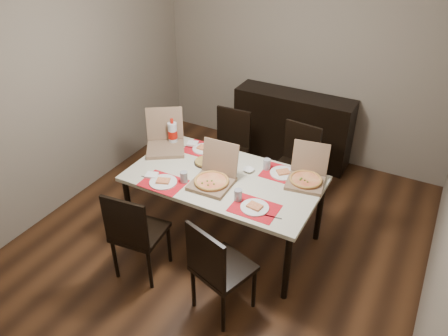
{
  "coord_description": "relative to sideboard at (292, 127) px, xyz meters",
  "views": [
    {
      "loc": [
        1.63,
        -3.08,
        3.04
      ],
      "look_at": [
        -0.01,
        -0.06,
        0.85
      ],
      "focal_mm": 35.0,
      "sensor_mm": 36.0,
      "label": 1
    }
  ],
  "objects": [
    {
      "name": "ground",
      "position": [
        0.0,
        -1.78,
        -0.46
      ],
      "size": [
        3.8,
        4.0,
        0.02
      ],
      "primitive_type": "cube",
      "color": "#442714",
      "rests_on": "ground"
    },
    {
      "name": "room_walls",
      "position": [
        0.0,
        -1.35,
        1.28
      ],
      "size": [
        3.84,
        4.02,
        2.62
      ],
      "color": "gray",
      "rests_on": "ground"
    },
    {
      "name": "sideboard",
      "position": [
        0.0,
        0.0,
        0.0
      ],
      "size": [
        1.5,
        0.4,
        0.9
      ],
      "primitive_type": "cube",
      "color": "black",
      "rests_on": "ground"
    },
    {
      "name": "dining_table",
      "position": [
        -0.01,
        -1.84,
        0.23
      ],
      "size": [
        1.8,
        1.0,
        0.75
      ],
      "color": "beige",
      "rests_on": "ground"
    },
    {
      "name": "chair_near_left",
      "position": [
        -0.45,
        -2.66,
        0.06
      ],
      "size": [
        0.47,
        0.47,
        0.93
      ],
      "color": "black",
      "rests_on": "ground"
    },
    {
      "name": "chair_near_right",
      "position": [
        0.39,
        -2.69,
        0.06
      ],
      "size": [
        0.53,
        0.53,
        0.93
      ],
      "color": "black",
      "rests_on": "ground"
    },
    {
      "name": "chair_far_left",
      "position": [
        -0.44,
        -0.92,
        0.06
      ],
      "size": [
        0.44,
        0.44,
        0.93
      ],
      "color": "black",
      "rests_on": "ground"
    },
    {
      "name": "chair_far_right",
      "position": [
        0.38,
        -0.89,
        0.06
      ],
      "size": [
        0.46,
        0.46,
        0.93
      ],
      "color": "black",
      "rests_on": "ground"
    },
    {
      "name": "setting_near_left",
      "position": [
        -0.43,
        -2.17,
        0.32
      ],
      "size": [
        0.45,
        0.3,
        0.11
      ],
      "color": "red",
      "rests_on": "dining_table"
    },
    {
      "name": "setting_near_right",
      "position": [
        0.4,
        -2.13,
        0.32
      ],
      "size": [
        0.47,
        0.3,
        0.11
      ],
      "color": "red",
      "rests_on": "dining_table"
    },
    {
      "name": "setting_far_left",
      "position": [
        -0.42,
        -1.51,
        0.32
      ],
      "size": [
        0.46,
        0.3,
        0.11
      ],
      "color": "red",
      "rests_on": "dining_table"
    },
    {
      "name": "setting_far_right",
      "position": [
        0.42,
        -1.53,
        0.32
      ],
      "size": [
        0.42,
        0.3,
        0.11
      ],
      "color": "red",
      "rests_on": "dining_table"
    },
    {
      "name": "napkin_loose",
      "position": [
        -0.04,
        -1.84,
        0.31
      ],
      "size": [
        0.16,
        0.16,
        0.02
      ],
      "primitive_type": "cube",
      "rotation": [
        0.0,
        0.0,
        0.74
      ],
      "color": "white",
      "rests_on": "dining_table"
    },
    {
      "name": "pizza_box_center",
      "position": [
        -0.04,
        -1.99,
        0.36
      ],
      "size": [
        0.37,
        0.41,
        0.36
      ],
      "color": "brown",
      "rests_on": "dining_table"
    },
    {
      "name": "pizza_box_right",
      "position": [
        0.7,
        -1.55,
        0.35
      ],
      "size": [
        0.39,
        0.42,
        0.34
      ],
      "color": "brown",
      "rests_on": "dining_table"
    },
    {
      "name": "pizza_box_left",
      "position": [
        -0.81,
        -1.65,
        0.36
      ],
      "size": [
        0.55,
        0.56,
        0.38
      ],
      "color": "brown",
      "rests_on": "dining_table"
    },
    {
      "name": "faina_plate",
      "position": [
        -0.29,
        -1.72,
        0.31
      ],
      "size": [
        0.22,
        0.22,
        0.03
      ],
      "color": "black",
      "rests_on": "dining_table"
    },
    {
      "name": "dip_bowl",
      "position": [
        0.15,
        -1.64,
        0.31
      ],
      "size": [
        0.12,
        0.12,
        0.03
      ],
      "primitive_type": "imported",
      "rotation": [
        0.0,
        0.0,
        -0.16
      ],
      "color": "white",
      "rests_on": "dining_table"
    },
    {
      "name": "soda_bottle",
      "position": [
        -0.78,
        -1.54,
        0.43
      ],
      "size": [
        0.1,
        0.1,
        0.3
      ],
      "color": "silver",
      "rests_on": "dining_table"
    }
  ]
}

